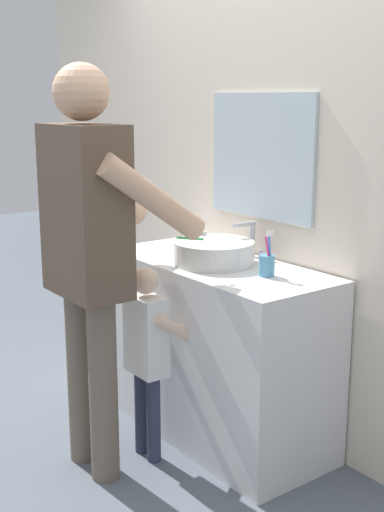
% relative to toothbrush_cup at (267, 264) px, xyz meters
% --- Properties ---
extents(ground_plane, '(14.00, 14.00, 0.00)m').
position_rel_toothbrush_cup_xyz_m(ground_plane, '(-0.32, -0.33, -0.94)').
color(ground_plane, slate).
extents(back_wall, '(4.40, 0.10, 2.70)m').
position_rel_toothbrush_cup_xyz_m(back_wall, '(-0.32, 0.29, 0.41)').
color(back_wall, beige).
rests_on(back_wall, ground).
extents(vanity_cabinet, '(1.23, 0.54, 0.88)m').
position_rel_toothbrush_cup_xyz_m(vanity_cabinet, '(-0.32, -0.03, -0.49)').
color(vanity_cabinet, white).
rests_on(vanity_cabinet, ground).
extents(sink_basin, '(0.39, 0.39, 0.11)m').
position_rel_toothbrush_cup_xyz_m(sink_basin, '(-0.32, -0.05, 0.00)').
color(sink_basin, silver).
rests_on(sink_basin, vanity_cabinet).
extents(faucet, '(0.18, 0.14, 0.18)m').
position_rel_toothbrush_cup_xyz_m(faucet, '(-0.32, 0.19, 0.03)').
color(faucet, '#B7BABF').
rests_on(faucet, vanity_cabinet).
extents(toothbrush_cup, '(0.07, 0.07, 0.21)m').
position_rel_toothbrush_cup_xyz_m(toothbrush_cup, '(0.00, 0.00, 0.00)').
color(toothbrush_cup, '#4C8EB2').
rests_on(toothbrush_cup, vanity_cabinet).
extents(child_toddler, '(0.28, 0.28, 0.92)m').
position_rel_toothbrush_cup_xyz_m(child_toddler, '(-0.32, -0.43, -0.39)').
color(child_toddler, '#2D334C').
rests_on(child_toddler, ground).
extents(adult_parent, '(0.56, 0.58, 1.80)m').
position_rel_toothbrush_cup_xyz_m(adult_parent, '(-0.38, -0.67, 0.14)').
color(adult_parent, '#6B5B4C').
rests_on(adult_parent, ground).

